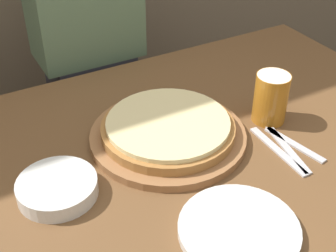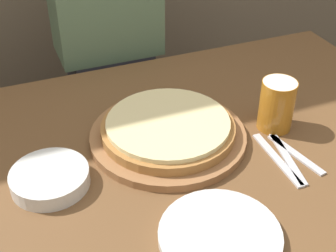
{
  "view_description": "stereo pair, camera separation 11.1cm",
  "coord_description": "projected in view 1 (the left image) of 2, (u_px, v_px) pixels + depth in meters",
  "views": [
    {
      "loc": [
        -0.37,
        -0.75,
        1.4
      ],
      "look_at": [
        0.06,
        0.05,
        0.75
      ],
      "focal_mm": 50.0,
      "sensor_mm": 36.0,
      "label": 1
    },
    {
      "loc": [
        -0.27,
        -0.79,
        1.4
      ],
      "look_at": [
        0.06,
        0.05,
        0.75
      ],
      "focal_mm": 50.0,
      "sensor_mm": 36.0,
      "label": 2
    }
  ],
  "objects": [
    {
      "name": "fork",
      "position": [
        278.0,
        151.0,
        1.1
      ],
      "size": [
        0.02,
        0.2,
        0.0
      ],
      "color": "silver",
      "rests_on": "dining_table"
    },
    {
      "name": "dinner_knife",
      "position": [
        286.0,
        148.0,
        1.11
      ],
      "size": [
        0.06,
        0.2,
        0.0
      ],
      "color": "silver",
      "rests_on": "dining_table"
    },
    {
      "name": "beer_glass",
      "position": [
        271.0,
        96.0,
        1.17
      ],
      "size": [
        0.09,
        0.09,
        0.13
      ],
      "color": "#B7701E",
      "rests_on": "dining_table"
    },
    {
      "name": "diner_person",
      "position": [
        90.0,
        69.0,
        1.59
      ],
      "size": [
        0.33,
        0.2,
        1.29
      ],
      "color": "#33333D",
      "rests_on": "ground_plane"
    },
    {
      "name": "spoon",
      "position": [
        294.0,
        144.0,
        1.12
      ],
      "size": [
        0.05,
        0.17,
        0.0
      ],
      "color": "silver",
      "rests_on": "dining_table"
    },
    {
      "name": "dinner_plate",
      "position": [
        239.0,
        230.0,
        0.89
      ],
      "size": [
        0.23,
        0.23,
        0.02
      ],
      "color": "silver",
      "rests_on": "dining_table"
    },
    {
      "name": "side_bowl",
      "position": [
        57.0,
        188.0,
        0.97
      ],
      "size": [
        0.17,
        0.17,
        0.04
      ],
      "color": "silver",
      "rests_on": "dining_table"
    },
    {
      "name": "pizza_on_board",
      "position": [
        168.0,
        131.0,
        1.12
      ],
      "size": [
        0.38,
        0.38,
        0.06
      ],
      "color": "#99663D",
      "rests_on": "dining_table"
    }
  ]
}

